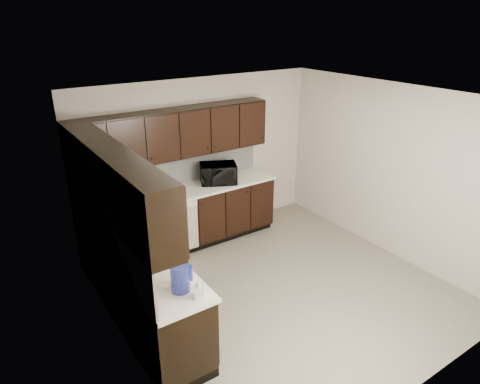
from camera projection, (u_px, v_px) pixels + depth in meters
name	position (u px, v px, depth m)	size (l,w,h in m)	color
floor	(278.00, 289.00, 5.62)	(4.00, 4.00, 0.00)	gray
ceiling	(286.00, 98.00, 4.65)	(4.00, 4.00, 0.00)	white
wall_back	(200.00, 159.00, 6.66)	(4.00, 0.02, 2.50)	#BAAE9E
wall_left	(120.00, 251.00, 4.10)	(0.02, 4.00, 2.50)	#BAAE9E
wall_right	(389.00, 171.00, 6.17)	(0.02, 4.00, 2.50)	#BAAE9E
wall_front	(432.00, 283.00, 3.61)	(4.00, 0.02, 2.50)	#BAAE9E
lower_cabinets	(170.00, 248.00, 5.78)	(3.00, 2.80, 0.90)	black
countertop	(167.00, 215.00, 5.59)	(3.03, 2.83, 0.04)	silver
backsplash	(144.00, 195.00, 5.54)	(3.00, 2.80, 0.48)	beige
upper_cabinets	(152.00, 152.00, 5.28)	(3.00, 2.80, 0.70)	black
dishwasher	(180.00, 225.00, 6.12)	(0.58, 0.04, 0.78)	beige
sink	(154.00, 273.00, 4.40)	(0.54, 0.82, 0.42)	beige
microwave	(218.00, 173.00, 6.53)	(0.54, 0.37, 0.30)	black
soap_bottle_a	(199.00, 289.00, 3.90)	(0.08, 0.09, 0.19)	gray
soap_bottle_b	(103.00, 218.00, 5.19)	(0.09, 0.09, 0.23)	gray
toaster_oven	(113.00, 200.00, 5.70)	(0.36, 0.26, 0.22)	#B7B8BA
storage_bin	(109.00, 214.00, 5.38)	(0.40, 0.30, 0.16)	white
blue_pitcher	(180.00, 278.00, 3.98)	(0.18, 0.18, 0.27)	navy
teal_tumbler	(136.00, 223.00, 5.12)	(0.08, 0.08, 0.18)	#0C8879
paper_towel_roll	(121.00, 213.00, 5.25)	(0.13, 0.13, 0.28)	white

